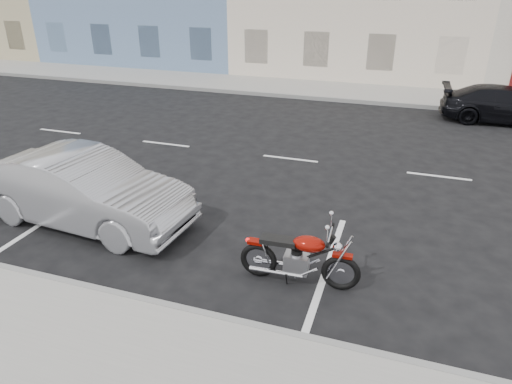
# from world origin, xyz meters

# --- Properties ---
(ground) EXTENTS (120.00, 120.00, 0.00)m
(ground) POSITION_xyz_m (0.00, 0.00, 0.00)
(ground) COLOR black
(ground) RESTS_ON ground
(sidewalk_far) EXTENTS (80.00, 3.40, 0.15)m
(sidewalk_far) POSITION_xyz_m (-5.00, 8.70, 0.07)
(sidewalk_far) COLOR gray
(sidewalk_far) RESTS_ON ground
(curb_near) EXTENTS (80.00, 0.12, 0.16)m
(curb_near) POSITION_xyz_m (-5.00, -7.00, 0.08)
(curb_near) COLOR gray
(curb_near) RESTS_ON ground
(curb_far) EXTENTS (80.00, 0.12, 0.16)m
(curb_far) POSITION_xyz_m (-5.00, 7.00, 0.08)
(curb_far) COLOR gray
(curb_far) RESTS_ON ground
(motorcycle) EXTENTS (2.04, 0.67, 1.02)m
(motorcycle) POSITION_xyz_m (0.33, -5.57, 0.47)
(motorcycle) COLOR black
(motorcycle) RESTS_ON ground
(sedan_silver) EXTENTS (4.71, 1.95, 1.51)m
(sedan_silver) POSITION_xyz_m (-5.08, -4.97, 0.76)
(sedan_silver) COLOR #999BA1
(sedan_silver) RESTS_ON ground
(car_far) EXTENTS (4.37, 1.85, 1.26)m
(car_far) POSITION_xyz_m (4.25, 5.95, 0.63)
(car_far) COLOR black
(car_far) RESTS_ON ground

